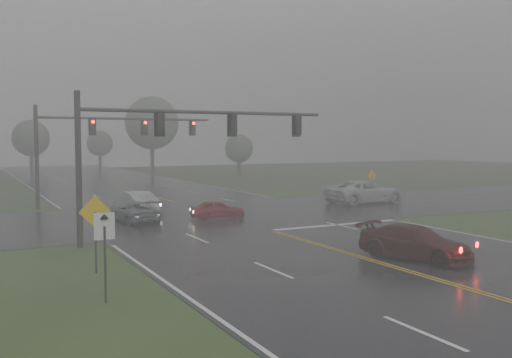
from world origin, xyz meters
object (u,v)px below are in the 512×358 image
sedan_maroon (415,260)px  signal_gantry_near (164,138)px  sedan_silver (134,214)px  pickup_white (365,203)px  signal_gantry_far (95,136)px  car_grey (133,222)px  sedan_red (218,219)px

sedan_maroon → signal_gantry_near: 13.16m
sedan_silver → pickup_white: (17.84, -2.16, 0.00)m
signal_gantry_near → signal_gantry_far: signal_gantry_far is taller
sedan_silver → pickup_white: 17.97m
pickup_white → signal_gantry_near: size_ratio=0.48×
sedan_silver → signal_gantry_far: signal_gantry_far is taller
pickup_white → signal_gantry_far: size_ratio=0.48×
sedan_maroon → car_grey: sedan_maroon is taller
sedan_red → signal_gantry_near: 9.42m
sedan_silver → signal_gantry_far: size_ratio=0.35×
car_grey → signal_gantry_near: 8.74m
sedan_red → car_grey: size_ratio=0.78×
sedan_silver → signal_gantry_near: size_ratio=0.35×
sedan_maroon → sedan_red: (-2.48, 14.99, 0.00)m
sedan_red → sedan_maroon: bearing=-157.6°
sedan_maroon → pickup_white: (11.35, 17.73, 0.00)m
sedan_red → sedan_silver: 6.33m
sedan_maroon → sedan_silver: sedan_silver is taller
sedan_maroon → sedan_red: bearing=80.1°
sedan_red → pickup_white: 14.10m
signal_gantry_far → pickup_white: bearing=-22.1°
pickup_white → signal_gantry_near: signal_gantry_near is taller
sedan_red → pickup_white: (13.83, 2.73, 0.00)m
sedan_maroon → pickup_white: bearing=38.1°
sedan_red → signal_gantry_far: size_ratio=0.26×
car_grey → sedan_maroon: bearing=105.9°
sedan_silver → car_grey: bearing=64.6°
car_grey → pickup_white: size_ratio=0.69×
signal_gantry_far → sedan_silver: bearing=-76.5°
sedan_maroon → car_grey: 17.97m
sedan_red → car_grey: (-5.10, 1.30, 0.00)m
signal_gantry_far → signal_gantry_near: bearing=-90.1°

